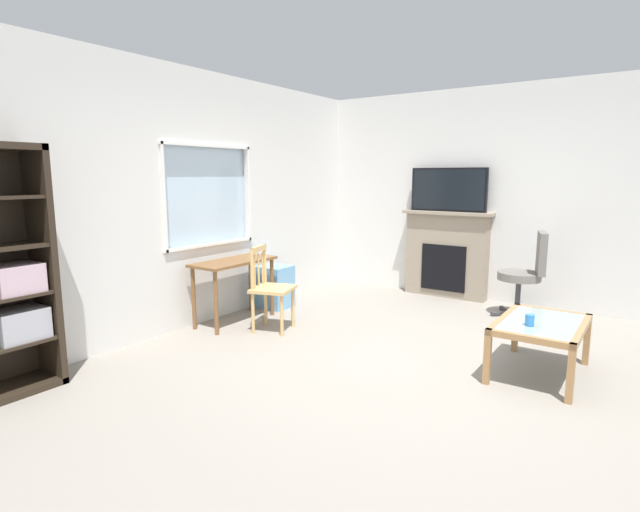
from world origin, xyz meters
The scene contains 11 objects.
ground centered at (0.00, 0.00, -0.01)m, with size 6.55×6.06×0.02m, color gray.
wall_back_with_window centered at (-0.01, 2.53, 1.37)m, with size 5.55×0.15×2.74m.
wall_right centered at (2.84, 0.00, 1.37)m, with size 0.12×5.26×2.74m, color silver.
desk_under_window centered at (0.19, 2.18, 0.59)m, with size 0.99×0.44×0.70m.
wooden_chair centered at (0.19, 1.66, 0.46)m, with size 0.52×0.51×0.90m.
plastic_drawer_unit centered at (0.93, 2.23, 0.26)m, with size 0.35×0.40×0.52m, color #72ADDB.
fireplace centered at (2.68, 0.67, 0.58)m, with size 0.26×1.20×1.16m.
tv centered at (2.66, 0.67, 1.45)m, with size 0.06×1.02×0.57m.
office_chair centered at (2.25, -0.46, 0.55)m, with size 0.58×0.56×1.00m.
coffee_table centered at (0.55, -0.94, 0.39)m, with size 0.96×0.64×0.45m.
sippy_cup centered at (0.37, -0.89, 0.50)m, with size 0.07×0.07×0.09m, color #337FD6.
Camera 1 is at (-3.69, -1.66, 1.63)m, focal length 27.69 mm.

